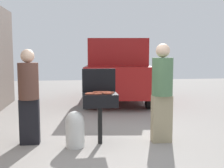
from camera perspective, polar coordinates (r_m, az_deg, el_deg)
ground_plane at (r=4.95m, az=-0.34°, el=-12.40°), size 24.00×24.00×0.00m
bbq_grill at (r=4.88m, az=-2.48°, el=-3.59°), size 0.60×0.44×0.89m
grill_lid_open at (r=5.05m, az=-2.70°, el=0.76°), size 0.60×0.05×0.42m
hot_dog_0 at (r=4.95m, az=-1.06°, el=-1.64°), size 0.13×0.04×0.03m
hot_dog_1 at (r=4.79m, az=-1.02°, el=-1.91°), size 0.13×0.04×0.03m
hot_dog_2 at (r=4.72m, az=-2.83°, el=-2.04°), size 0.13×0.04×0.03m
hot_dog_3 at (r=4.73m, az=-4.56°, el=-2.04°), size 0.13×0.03×0.03m
hot_dog_4 at (r=4.98m, az=-3.07°, el=-1.61°), size 0.13×0.03×0.03m
hot_dog_5 at (r=4.85m, az=-4.42°, el=-1.83°), size 0.13×0.03×0.03m
hot_dog_6 at (r=4.88m, az=-0.30°, el=-1.76°), size 0.13×0.04×0.03m
hot_dog_7 at (r=4.75m, az=-0.67°, el=-1.98°), size 0.13×0.03×0.03m
hot_dog_8 at (r=4.81m, az=-3.27°, el=-1.89°), size 0.13×0.04×0.03m
hot_dog_9 at (r=4.98m, az=-1.42°, el=-1.60°), size 0.13×0.04×0.03m
hot_dog_10 at (r=4.76m, az=-4.73°, el=-1.99°), size 0.13×0.04×0.03m
hot_dog_11 at (r=4.90m, az=-0.61°, el=-1.72°), size 0.13×0.04×0.03m
hot_dog_12 at (r=4.90m, az=-2.28°, el=-1.73°), size 0.13×0.03×0.03m
hot_dog_13 at (r=4.87m, az=-1.77°, el=-1.78°), size 0.13×0.03×0.03m
propane_tank at (r=4.84m, az=-7.54°, el=-8.93°), size 0.32×0.32×0.62m
person_left at (r=5.05m, az=-16.59°, el=-1.81°), size 0.35×0.35×1.66m
person_right at (r=5.03m, az=10.16°, el=-1.06°), size 0.37×0.37×1.76m
parked_minivan at (r=9.50m, az=1.05°, el=2.88°), size 2.45×4.59×2.02m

